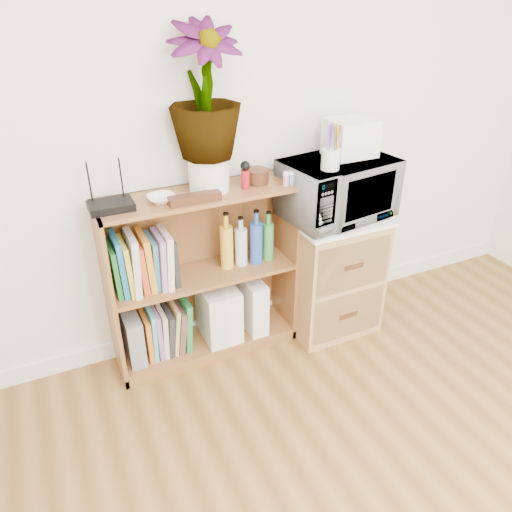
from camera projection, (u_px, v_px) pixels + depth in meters
skirting_board at (252, 312)px, 3.10m from camera, size 4.00×0.02×0.10m
bookshelf at (203, 277)px, 2.65m from camera, size 1.00×0.30×0.95m
wicker_unit at (329, 273)px, 2.93m from camera, size 0.50×0.45×0.70m
microwave at (337, 189)px, 2.66m from camera, size 0.62×0.46×0.32m
pen_cup at (331, 159)px, 2.44m from camera, size 0.09×0.09×0.10m
small_appliance at (351, 138)px, 2.60m from camera, size 0.24×0.20×0.19m
router at (111, 206)px, 2.24m from camera, size 0.20×0.13×0.04m
white_bowl at (162, 199)px, 2.32m from camera, size 0.13×0.13×0.03m
plant_pot at (209, 174)px, 2.42m from camera, size 0.20×0.20×0.17m
potted_plant at (205, 91)px, 2.23m from camera, size 0.34×0.34×0.60m
trinket_box at (195, 198)px, 2.31m from camera, size 0.25×0.06×0.04m
kokeshi_doll at (245, 179)px, 2.45m from camera, size 0.04×0.04×0.10m
wooden_bowl at (257, 176)px, 2.53m from camera, size 0.12×0.12×0.07m
paint_jars at (292, 179)px, 2.50m from camera, size 0.12×0.04×0.06m
file_box at (133, 337)px, 2.63m from camera, size 0.08×0.22×0.28m
magazine_holder_left at (211, 314)px, 2.77m from camera, size 0.10×0.26×0.32m
magazine_holder_mid at (227, 310)px, 2.81m from camera, size 0.10×0.25×0.32m
magazine_holder_right at (252, 303)px, 2.86m from camera, size 0.10×0.26×0.32m
cookbooks at (143, 262)px, 2.46m from camera, size 0.32×0.20×0.31m
liquor_bottles at (246, 239)px, 2.66m from camera, size 0.31×0.07×0.31m
lower_books at (166, 329)px, 2.70m from camera, size 0.25×0.19×0.29m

